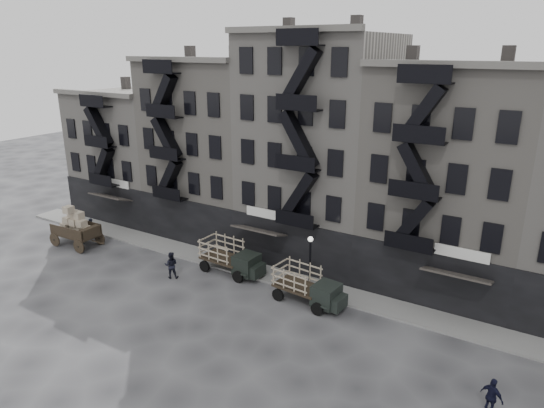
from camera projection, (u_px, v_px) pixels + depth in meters
The scene contains 14 objects.
ground at pixel (251, 300), 32.40m from camera, with size 140.00×140.00×0.00m, color #38383A.
sidewalk at pixel (280, 277), 35.41m from camera, with size 55.00×2.50×0.15m, color slate.
building_west at pixel (139, 153), 48.46m from camera, with size 10.00×11.35×13.20m.
building_midwest at pixel (218, 148), 43.01m from camera, with size 10.00×11.35×16.20m.
building_center at pixel (320, 149), 37.72m from camera, with size 10.00×11.35×18.20m.
building_mideast at pixel (452, 179), 33.05m from camera, with size 10.00×11.35×16.20m.
lamp_post at pixel (310, 258), 32.15m from camera, with size 0.36×0.36×4.28m.
horse at pixel (78, 232), 41.85m from camera, with size 0.89×1.96×1.65m, color beige.
wagon at pixel (74, 223), 40.69m from camera, with size 4.25×2.39×3.53m.
stake_truck_west at pixel (231, 255), 35.83m from camera, with size 5.13×2.29×2.53m.
stake_truck_east at pixel (307, 284), 31.58m from camera, with size 5.04×2.41×2.45m.
pedestrian_west at pixel (92, 229), 42.33m from camera, with size 0.69×0.45×1.89m, color black.
pedestrian_mid at pixel (171, 265), 35.20m from camera, with size 0.97×0.76×2.00m, color black.
policeman at pixel (492, 397), 22.03m from camera, with size 1.11×0.46×1.89m, color black.
Camera 1 is at (16.28, -23.83, 16.13)m, focal length 32.00 mm.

